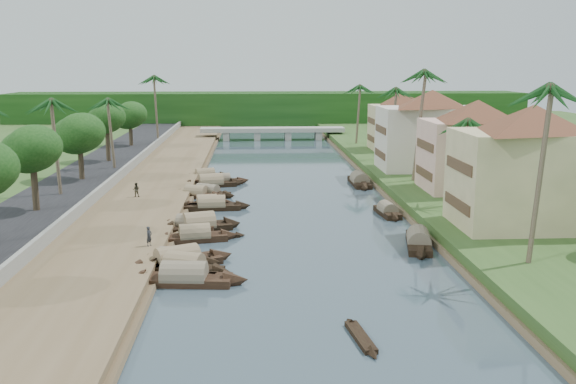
{
  "coord_description": "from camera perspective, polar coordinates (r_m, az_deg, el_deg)",
  "views": [
    {
      "loc": [
        -4.1,
        -53.29,
        14.64
      ],
      "look_at": [
        -0.5,
        9.71,
        2.0
      ],
      "focal_mm": 40.0,
      "sensor_mm": 36.0,
      "label": 1
    }
  ],
  "objects": [
    {
      "name": "sampan_1",
      "position": [
        46.35,
        -9.2,
        -6.69
      ],
      "size": [
        7.82,
        4.26,
        2.28
      ],
      "rotation": [
        0.0,
        0.0,
        -0.35
      ],
      "color": "black",
      "rests_on": "ground"
    },
    {
      "name": "sampan_6",
      "position": [
        58.28,
        -8.71,
        -2.94
      ],
      "size": [
        6.83,
        2.83,
        2.02
      ],
      "rotation": [
        0.0,
        0.0,
        -0.2
      ],
      "color": "black",
      "rests_on": "ground"
    },
    {
      "name": "palm_6",
      "position": [
        85.35,
        -15.51,
        7.77
      ],
      "size": [
        3.2,
        3.2,
        10.31
      ],
      "color": "#6E5E49",
      "rests_on": "ground"
    },
    {
      "name": "building_near",
      "position": [
        56.85,
        20.75,
        2.24
      ],
      "size": [
        14.85,
        14.85,
        10.2
      ],
      "color": "beige",
      "rests_on": "right_bank"
    },
    {
      "name": "treeline",
      "position": [
        153.72,
        -1.74,
        7.35
      ],
      "size": [
        120.0,
        14.0,
        8.0
      ],
      "color": "#12370F",
      "rests_on": "ground"
    },
    {
      "name": "sampan_15",
      "position": [
        63.84,
        8.82,
        -1.7
      ],
      "size": [
        2.04,
        6.68,
        1.82
      ],
      "rotation": [
        0.0,
        0.0,
        1.68
      ],
      "color": "black",
      "rests_on": "ground"
    },
    {
      "name": "sampan_5",
      "position": [
        57.93,
        -7.9,
        -2.99
      ],
      "size": [
        8.17,
        4.19,
        2.5
      ],
      "rotation": [
        0.0,
        0.0,
        0.3
      ],
      "color": "black",
      "rests_on": "ground"
    },
    {
      "name": "sampan_2",
      "position": [
        47.9,
        -9.8,
        -6.11
      ],
      "size": [
        8.88,
        5.67,
        2.36
      ],
      "rotation": [
        0.0,
        0.0,
        0.46
      ],
      "color": "black",
      "rests_on": "ground"
    },
    {
      "name": "sampan_4",
      "position": [
        54.5,
        -8.29,
        -3.93
      ],
      "size": [
        7.69,
        3.04,
        2.15
      ],
      "rotation": [
        0.0,
        0.0,
        0.19
      ],
      "color": "black",
      "rests_on": "ground"
    },
    {
      "name": "palm_2",
      "position": [
        75.57,
        11.56,
        10.19
      ],
      "size": [
        3.2,
        3.2,
        14.13
      ],
      "color": "#6E5E49",
      "rests_on": "ground"
    },
    {
      "name": "person_near",
      "position": [
        50.76,
        -12.25,
        -3.86
      ],
      "size": [
        0.6,
        0.67,
        1.54
      ],
      "primitive_type": "imported",
      "rotation": [
        0.0,
        0.0,
        1.05
      ],
      "color": "#26282D",
      "rests_on": "left_bank"
    },
    {
      "name": "building_distant",
      "position": [
        104.48,
        10.14,
        6.34
      ],
      "size": [
        12.62,
        12.62,
        9.2
      ],
      "color": "beige",
      "rests_on": "right_bank"
    },
    {
      "name": "sampan_7",
      "position": [
        65.93,
        -6.79,
        -1.21
      ],
      "size": [
        8.28,
        2.18,
        2.18
      ],
      "rotation": [
        0.0,
        0.0,
        0.06
      ],
      "color": "black",
      "rests_on": "ground"
    },
    {
      "name": "sampan_16",
      "position": [
        79.55,
        6.38,
        0.96
      ],
      "size": [
        2.08,
        9.48,
        2.29
      ],
      "rotation": [
        0.0,
        0.0,
        1.58
      ],
      "color": "black",
      "rests_on": "ground"
    },
    {
      "name": "palm_3",
      "position": [
        93.13,
        9.31,
        8.87
      ],
      "size": [
        3.2,
        3.2,
        11.48
      ],
      "color": "#6E5E49",
      "rests_on": "ground"
    },
    {
      "name": "sampan_8",
      "position": [
        66.95,
        -7.22,
        -1.04
      ],
      "size": [
        6.28,
        2.41,
        1.94
      ],
      "rotation": [
        0.0,
        0.0,
        0.16
      ],
      "color": "black",
      "rests_on": "ground"
    },
    {
      "name": "sampan_10",
      "position": [
        72.16,
        -8.16,
        -0.17
      ],
      "size": [
        6.97,
        4.05,
        1.96
      ],
      "rotation": [
        0.0,
        0.0,
        -0.4
      ],
      "color": "black",
      "rests_on": "ground"
    },
    {
      "name": "sampan_11",
      "position": [
        78.32,
        -6.86,
        0.78
      ],
      "size": [
        8.55,
        3.67,
        2.38
      ],
      "rotation": [
        0.0,
        0.0,
        0.23
      ],
      "color": "black",
      "rests_on": "ground"
    },
    {
      "name": "palm_8",
      "position": [
        114.01,
        -11.71,
        9.86
      ],
      "size": [
        3.2,
        3.2,
        12.63
      ],
      "color": "#6E5E49",
      "rests_on": "ground"
    },
    {
      "name": "building_far",
      "position": [
        84.91,
        12.59,
        5.48
      ],
      "size": [
        15.59,
        15.59,
        10.2
      ],
      "color": "beige",
      "rests_on": "right_bank"
    },
    {
      "name": "sampan_12",
      "position": [
        79.58,
        -6.2,
        0.96
      ],
      "size": [
        8.19,
        3.65,
        1.96
      ],
      "rotation": [
        0.0,
        0.0,
        0.28
      ],
      "color": "black",
      "rests_on": "ground"
    },
    {
      "name": "tree_4",
      "position": [
        92.06,
        -15.84,
        6.24
      ],
      "size": [
        4.68,
        4.68,
        7.79
      ],
      "color": "#443627",
      "rests_on": "ground"
    },
    {
      "name": "right_bank",
      "position": [
        78.12,
        13.99,
        0.63
      ],
      "size": [
        16.0,
        180.0,
        1.2
      ],
      "primitive_type": "cube",
      "color": "#2D4A1D",
      "rests_on": "ground"
    },
    {
      "name": "retaining_wall",
      "position": [
        76.21,
        -15.41,
        0.87
      ],
      "size": [
        0.4,
        180.0,
        1.1
      ],
      "primitive_type": "cube",
      "color": "gray",
      "rests_on": "left_bank"
    },
    {
      "name": "sampan_3",
      "position": [
        48.36,
        -9.96,
        -5.97
      ],
      "size": [
        7.13,
        2.49,
        1.93
      ],
      "rotation": [
        0.0,
        0.0,
        -0.15
      ],
      "color": "black",
      "rests_on": "ground"
    },
    {
      "name": "tree_3",
      "position": [
        78.19,
        -18.06,
        4.9
      ],
      "size": [
        5.37,
        5.37,
        7.52
      ],
      "color": "#443627",
      "rests_on": "ground"
    },
    {
      "name": "sampan_14",
      "position": [
        53.51,
        11.53,
        -4.33
      ],
      "size": [
        3.39,
        9.13,
        2.18
      ],
      "rotation": [
        0.0,
        0.0,
        1.37
      ],
      "color": "black",
      "rests_on": "ground"
    },
    {
      "name": "ground",
      "position": [
        55.42,
        1.09,
        -3.99
      ],
      "size": [
        220.0,
        220.0,
        0.0
      ],
      "primitive_type": "plane",
      "color": "#374852",
      "rests_on": "ground"
    },
    {
      "name": "palm_7",
      "position": [
        110.56,
        6.24,
        9.22
      ],
      "size": [
        3.2,
        3.2,
        11.29
      ],
      "color": "#6E5E49",
      "rests_on": "ground"
    },
    {
      "name": "bridge",
      "position": [
        126.02,
        -1.39,
        5.44
      ],
      "size": [
        28.0,
        4.0,
        2.4
      ],
      "color": "#96978D",
      "rests_on": "ground"
    },
    {
      "name": "canoe_0",
      "position": [
        35.77,
        6.47,
        -12.73
      ],
      "size": [
        1.41,
        5.45,
        0.71
      ],
      "rotation": [
        0.0,
        0.0,
        1.7
      ],
      "color": "black",
      "rests_on": "ground"
    },
    {
      "name": "palm_5",
      "position": [
        69.34,
        -20.12,
        7.46
      ],
      "size": [
        3.2,
        3.2,
        11.16
      ],
      "color": "#6E5E49",
      "rests_on": "ground"
    },
    {
      "name": "left_bank",
      "position": [
        75.61,
        -12.26,
        0.21
      ],
      "size": [
        10.0,
        180.0,
        0.8
      ],
      "primitive_type": "cube",
      "color": "brown",
      "rests_on": "ground"
    },
    {
      "name": "tree_5",
      "position": [
        108.99,
        -13.87,
        6.59
      ],
      "size": [
        5.01,
        5.01,
        7.0
      ],
      "color": "#443627",
      "rests_on": "ground"
    },
    {
      "name": "tree_2",
      "position": [
        62.65,
        -21.8,
        3.47
      ],
      "size": [
        4.89,
        4.89,
        7.66
      ],
      "color": "#443627",
      "rests_on": "ground"
    },
    {
      "name": "sampan_9",
      "position": [
        72.84,
        -7.17,
        -0.03
      ],
      "size": [
        7.11,
        4.88,
        1.91
      ],
      "rotation": [
        0.0,
        0.0,
        -0.52
      ],
      "color": "black",
      "rests_on": "ground"
    },
    {
      "name": "building_mid",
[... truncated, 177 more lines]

